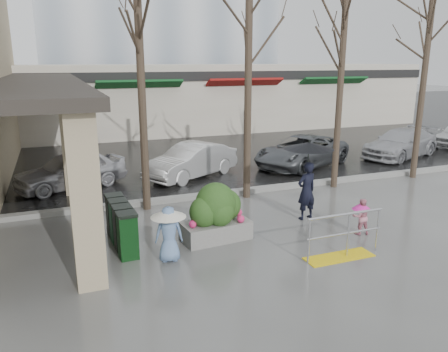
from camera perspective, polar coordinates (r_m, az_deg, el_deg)
ground at (r=10.45m, az=5.02°, el=-9.01°), size 120.00×120.00×0.00m
street_asphalt at (r=31.14m, az=-13.16°, el=6.65°), size 120.00×36.00×0.01m
curb at (r=13.90m, az=-2.23°, el=-2.52°), size 120.00×0.30×0.15m
canopy_slab at (r=16.58m, az=-23.45°, el=11.59°), size 2.80×18.00×0.25m
pillar_front at (r=8.43m, az=-17.65°, el=-2.87°), size 0.55×0.55×3.50m
pillar_back at (r=14.77m, az=-19.44°, el=4.37°), size 0.55×0.55×3.50m
storefront_row at (r=27.35m, az=-7.93°, el=10.05°), size 34.00×6.74×4.00m
handrail at (r=10.03m, az=15.21°, el=-8.22°), size 1.90×0.50×1.03m
tree_west at (r=12.40m, az=-11.09°, el=18.58°), size 3.20×3.20×6.80m
tree_midwest at (r=13.38m, az=3.28°, el=19.17°), size 3.20×3.20×7.00m
tree_mideast at (r=15.01m, az=15.33°, el=16.78°), size 3.20×3.20×6.50m
tree_east at (r=17.32m, az=25.29°, el=17.34°), size 3.20×3.20×7.20m
woman at (r=11.89m, az=10.86°, el=0.82°), size 1.34×1.34×2.18m
child_pink at (r=11.40m, az=17.47°, el=-4.78°), size 0.52×0.47×0.92m
child_blue at (r=9.46m, az=-7.23°, el=-6.81°), size 0.77×0.77×1.23m
planter at (r=10.52m, az=-1.08°, el=-4.80°), size 1.70×0.99×1.42m
news_boxes at (r=10.49m, az=-13.30°, el=-6.17°), size 0.52×1.90×1.05m
car_a at (r=15.69m, az=-19.38°, el=0.76°), size 3.99×2.70×1.26m
car_b at (r=16.21m, az=-4.26°, el=2.00°), size 3.99×3.03×1.26m
car_c at (r=18.18m, az=10.12°, el=3.21°), size 4.99×3.80×1.26m
car_d at (r=21.21m, az=22.08°, el=3.99°), size 4.68×3.07×1.26m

